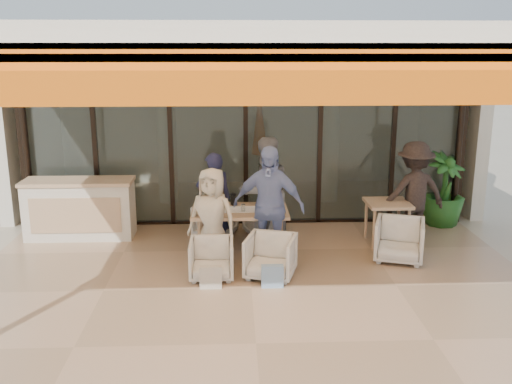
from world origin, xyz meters
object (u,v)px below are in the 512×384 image
(host_counter, at_px, (80,209))
(chair_far_right, at_px, (263,219))
(diner_cream, at_px, (212,218))
(chair_far_left, at_px, (215,218))
(potted_palm, at_px, (443,190))
(side_table, at_px, (388,208))
(dining_table, at_px, (239,213))
(chair_near_right, at_px, (270,255))
(chair_near_left, at_px, (212,257))
(standing_woman, at_px, (414,192))
(diner_periwinkle, at_px, (268,207))
(diner_grey, at_px, (265,192))
(side_chair, at_px, (399,238))
(diner_navy, at_px, (214,200))

(host_counter, bearing_deg, chair_far_right, 0.63)
(diner_cream, bearing_deg, chair_far_left, 110.36)
(potted_palm, bearing_deg, side_table, -142.27)
(chair_far_left, bearing_deg, diner_cream, 111.97)
(dining_table, bearing_deg, chair_near_right, -65.87)
(chair_near_left, height_order, potted_palm, potted_palm)
(standing_woman, bearing_deg, chair_near_left, 14.96)
(chair_far_left, xyz_separation_m, diner_periwinkle, (0.84, -1.40, 0.59))
(diner_grey, bearing_deg, diner_cream, 27.91)
(chair_near_right, bearing_deg, potted_palm, 51.03)
(host_counter, distance_m, diner_periwinkle, 3.46)
(host_counter, height_order, side_chair, host_counter)
(chair_near_right, height_order, standing_woman, standing_woman)
(chair_far_left, bearing_deg, diner_navy, 111.97)
(dining_table, distance_m, side_chair, 2.50)
(diner_periwinkle, height_order, standing_woman, diner_periwinkle)
(diner_navy, distance_m, standing_woman, 3.34)
(chair_near_left, relative_size, side_chair, 0.86)
(diner_periwinkle, relative_size, potted_palm, 1.34)
(chair_far_right, xyz_separation_m, chair_near_left, (-0.84, -1.90, 0.02))
(chair_near_right, distance_m, diner_navy, 1.69)
(side_table, bearing_deg, diner_periwinkle, -158.07)
(standing_woman, bearing_deg, diner_cream, 7.40)
(chair_near_right, xyz_separation_m, diner_navy, (-0.84, 1.40, 0.44))
(host_counter, xyz_separation_m, chair_near_right, (3.15, -1.87, -0.19))
(dining_table, xyz_separation_m, side_chair, (2.45, -0.39, -0.32))
(host_counter, bearing_deg, side_chair, -14.11)
(dining_table, relative_size, chair_near_left, 2.36)
(dining_table, height_order, diner_grey, diner_grey)
(diner_cream, bearing_deg, chair_near_left, -69.64)
(chair_far_right, relative_size, diner_cream, 0.39)
(side_chair, height_order, standing_woman, standing_woman)
(host_counter, xyz_separation_m, potted_palm, (6.48, 0.46, 0.16))
(diner_grey, relative_size, side_table, 2.45)
(host_counter, relative_size, chair_far_left, 2.85)
(host_counter, distance_m, diner_navy, 2.37)
(host_counter, distance_m, dining_table, 2.88)
(chair_far_right, height_order, side_table, side_table)
(diner_cream, bearing_deg, diner_grey, 67.34)
(chair_near_right, xyz_separation_m, diner_grey, (0.00, 1.40, 0.57))
(chair_far_right, bearing_deg, diner_periwinkle, 71.46)
(dining_table, relative_size, side_chair, 2.04)
(chair_near_left, height_order, diner_periwinkle, diner_periwinkle)
(side_chair, bearing_deg, chair_near_left, -150.67)
(chair_near_right, distance_m, potted_palm, 4.07)
(chair_far_left, bearing_deg, dining_table, 135.54)
(chair_far_left, height_order, chair_near_right, chair_near_right)
(dining_table, bearing_deg, chair_far_left, 113.56)
(chair_far_right, xyz_separation_m, side_chair, (2.02, -1.34, 0.07))
(chair_near_left, relative_size, diner_periwinkle, 0.35)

